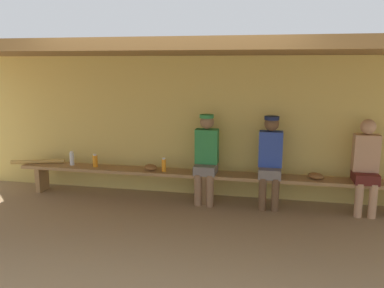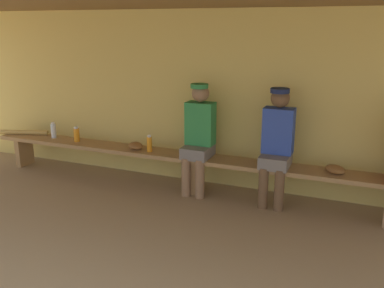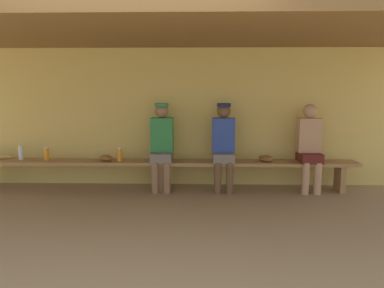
{
  "view_description": "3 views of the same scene",
  "coord_description": "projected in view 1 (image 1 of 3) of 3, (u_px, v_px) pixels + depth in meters",
  "views": [
    {
      "loc": [
        0.98,
        -4.19,
        2.09
      ],
      "look_at": [
        -0.17,
        1.39,
        0.93
      ],
      "focal_mm": 37.27,
      "sensor_mm": 36.0,
      "label": 1
    },
    {
      "loc": [
        1.8,
        -3.03,
        2.02
      ],
      "look_at": [
        0.13,
        1.07,
        0.76
      ],
      "focal_mm": 39.47,
      "sensor_mm": 36.0,
      "label": 2
    },
    {
      "loc": [
        0.62,
        -3.84,
        1.55
      ],
      "look_at": [
        0.49,
        1.26,
        0.77
      ],
      "focal_mm": 33.37,
      "sensor_mm": 36.0,
      "label": 3
    }
  ],
  "objects": [
    {
      "name": "ground_plane",
      "position": [
        182.0,
        246.0,
        4.63
      ],
      "size": [
        24.0,
        24.0,
        0.0
      ],
      "primitive_type": "plane",
      "color": "#937754"
    },
    {
      "name": "back_wall",
      "position": [
        210.0,
        126.0,
        6.33
      ],
      "size": [
        8.0,
        0.2,
        2.2
      ],
      "primitive_type": "cube",
      "color": "#D8BC60",
      "rests_on": "ground"
    },
    {
      "name": "dugout_roof",
      "position": [
        194.0,
        49.0,
        4.85
      ],
      "size": [
        8.0,
        2.8,
        0.12
      ],
      "primitive_type": "cube",
      "color": "brown",
      "rests_on": "back_wall"
    },
    {
      "name": "bench",
      "position": [
        205.0,
        177.0,
        6.04
      ],
      "size": [
        6.0,
        0.36,
        0.46
      ],
      "color": "#9E7547",
      "rests_on": "ground"
    },
    {
      "name": "player_middle",
      "position": [
        270.0,
        157.0,
        5.78
      ],
      "size": [
        0.34,
        0.42,
        1.34
      ],
      "color": "slate",
      "rests_on": "ground"
    },
    {
      "name": "player_rightmost",
      "position": [
        366.0,
        163.0,
        5.53
      ],
      "size": [
        0.34,
        0.42,
        1.34
      ],
      "color": "#591E19",
      "rests_on": "ground"
    },
    {
      "name": "player_in_blue",
      "position": [
        206.0,
        154.0,
        5.97
      ],
      "size": [
        0.34,
        0.42,
        1.34
      ],
      "color": "slate",
      "rests_on": "ground"
    },
    {
      "name": "water_bottle_green",
      "position": [
        164.0,
        165.0,
        6.08
      ],
      "size": [
        0.07,
        0.07,
        0.22
      ],
      "color": "orange",
      "rests_on": "bench"
    },
    {
      "name": "water_bottle_blue",
      "position": [
        72.0,
        158.0,
        6.47
      ],
      "size": [
        0.07,
        0.07,
        0.23
      ],
      "color": "silver",
      "rests_on": "bench"
    },
    {
      "name": "water_bottle_orange",
      "position": [
        95.0,
        161.0,
        6.36
      ],
      "size": [
        0.08,
        0.08,
        0.21
      ],
      "color": "orange",
      "rests_on": "bench"
    },
    {
      "name": "baseball_glove_tan",
      "position": [
        151.0,
        167.0,
        6.17
      ],
      "size": [
        0.29,
        0.28,
        0.09
      ],
      "primitive_type": "ellipsoid",
      "rotation": [
        0.0,
        0.0,
        5.59
      ],
      "color": "brown",
      "rests_on": "bench"
    },
    {
      "name": "baseball_glove_dark_brown",
      "position": [
        316.0,
        176.0,
        5.69
      ],
      "size": [
        0.29,
        0.28,
        0.09
      ],
      "primitive_type": "ellipsoid",
      "rotation": [
        0.0,
        0.0,
        2.45
      ],
      "color": "brown",
      "rests_on": "bench"
    },
    {
      "name": "baseball_bat",
      "position": [
        38.0,
        162.0,
        6.57
      ],
      "size": [
        0.84,
        0.32,
        0.07
      ],
      "primitive_type": "cylinder",
      "rotation": [
        0.0,
        1.57,
        0.3
      ],
      "color": "tan",
      "rests_on": "bench"
    }
  ]
}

